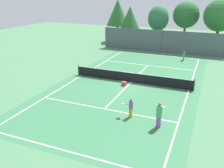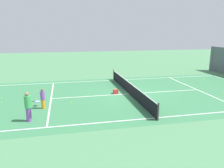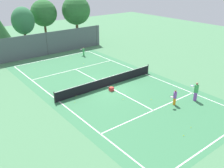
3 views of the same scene
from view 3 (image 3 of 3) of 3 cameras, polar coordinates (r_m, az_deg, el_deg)
The scene contains 23 objects.
ground_plane at distance 25.73m, azimuth -1.07°, elevation -0.50°, with size 80.00×80.00×0.00m, color #4C8456.
court_surface at distance 25.73m, azimuth -1.07°, elevation -0.49°, with size 13.00×25.00×0.01m.
tennis_net at distance 25.53m, azimuth -1.08°, elevation 0.55°, with size 11.90×0.10×1.10m.
perimeter_fence at distance 36.76m, azimuth -14.60°, elevation 8.85°, with size 18.00×0.12×3.20m.
tree_2 at distance 39.27m, azimuth -19.61°, elevation 13.40°, with size 3.26×3.16×6.40m.
tree_3 at distance 42.91m, azimuth -8.18°, elevation 16.25°, with size 4.60×4.60×7.48m.
tree_4 at distance 42.19m, azimuth -15.29°, elevation 15.29°, with size 4.11×4.11×7.04m.
player_0 at distance 35.51m, azimuth -6.51°, elevation 7.36°, with size 0.35×0.84×1.25m.
player_1 at distance 22.49m, azimuth 14.10°, elevation -2.96°, with size 0.88×0.42×1.40m.
player_2 at distance 23.71m, azimuth 18.57°, elevation -1.57°, with size 0.55×0.96×1.78m.
ball_crate at distance 24.67m, azimuth -0.16°, elevation -1.14°, with size 0.40×0.39×0.43m.
tennis_ball_0 at distance 23.23m, azimuth 8.96°, elevation -3.52°, with size 0.07×0.07×0.07m, color #CCE533.
tennis_ball_1 at distance 32.03m, azimuth -17.22°, elevation 3.44°, with size 0.07×0.07×0.07m, color #CCE533.
tennis_ball_2 at distance 29.50m, azimuth -17.75°, elevation 1.64°, with size 0.07×0.07×0.07m, color #CCE533.
tennis_ball_3 at distance 22.72m, azimuth -8.47°, elevation -4.14°, with size 0.07×0.07×0.07m, color #CCE533.
tennis_ball_4 at distance 19.91m, azimuth 17.54°, elevation -9.41°, with size 0.07×0.07×0.07m, color #CCE533.
tennis_ball_5 at distance 34.74m, azimuth -2.64°, elevation 6.05°, with size 0.07×0.07×0.07m, color #CCE533.
tennis_ball_6 at distance 18.86m, azimuth 16.01°, elevation -11.21°, with size 0.07×0.07×0.07m, color #CCE533.
tennis_ball_7 at distance 23.83m, azimuth -8.20°, elevation -2.73°, with size 0.07×0.07×0.07m, color #CCE533.
tennis_ball_8 at distance 32.49m, azimuth -6.46°, elevation 4.66°, with size 0.07×0.07×0.07m, color #CCE533.
tennis_ball_9 at distance 29.32m, azimuth -16.09°, elevation 1.72°, with size 0.07×0.07×0.07m, color #CCE533.
tennis_ball_10 at distance 34.93m, azimuth -9.33°, elevation 5.85°, with size 0.07×0.07×0.07m, color #CCE533.
tennis_ball_11 at distance 22.99m, azimuth 2.55°, elevation -3.53°, with size 0.07×0.07×0.07m, color #CCE533.
Camera 3 is at (-14.17, -18.72, 10.53)m, focal length 40.13 mm.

